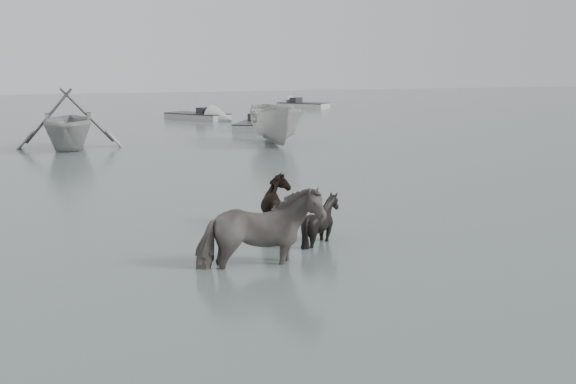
% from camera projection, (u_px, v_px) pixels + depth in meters
% --- Properties ---
extents(ground, '(140.00, 140.00, 0.00)m').
position_uv_depth(ground, '(209.00, 265.00, 12.14)').
color(ground, '#4A5853').
rests_on(ground, ground).
extents(pony_pinto, '(2.11, 1.04, 1.75)m').
position_uv_depth(pony_pinto, '(259.00, 216.00, 11.86)').
color(pony_pinto, black).
rests_on(pony_pinto, ground).
extents(pony_dark, '(1.30, 1.45, 1.30)m').
position_uv_depth(pony_dark, '(281.00, 198.00, 14.65)').
color(pony_dark, black).
rests_on(pony_dark, ground).
extents(pony_black, '(1.11, 1.00, 1.17)m').
position_uv_depth(pony_black, '(321.00, 212.00, 13.59)').
color(pony_black, black).
rests_on(pony_black, ground).
extents(rowboat_trail, '(4.65, 5.23, 2.53)m').
position_uv_depth(rowboat_trail, '(68.00, 117.00, 28.12)').
color(rowboat_trail, '#A6A9A6').
rests_on(rowboat_trail, ground).
extents(boat_small, '(2.40, 4.98, 1.85)m').
position_uv_depth(boat_small, '(276.00, 122.00, 29.76)').
color(boat_small, '#B2B2AD').
rests_on(boat_small, ground).
extents(skiff_port, '(4.17, 5.61, 0.75)m').
position_uv_depth(skiff_port, '(257.00, 122.00, 36.53)').
color(skiff_port, '#A3A5A2').
rests_on(skiff_port, ground).
extents(skiff_mid, '(4.34, 5.47, 0.75)m').
position_uv_depth(skiff_mid, '(197.00, 113.00, 42.68)').
color(skiff_mid, '#A1A3A0').
rests_on(skiff_mid, ground).
extents(skiff_star, '(4.54, 4.88, 0.75)m').
position_uv_depth(skiff_star, '(303.00, 103.00, 53.68)').
color(skiff_star, beige).
rests_on(skiff_star, ground).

